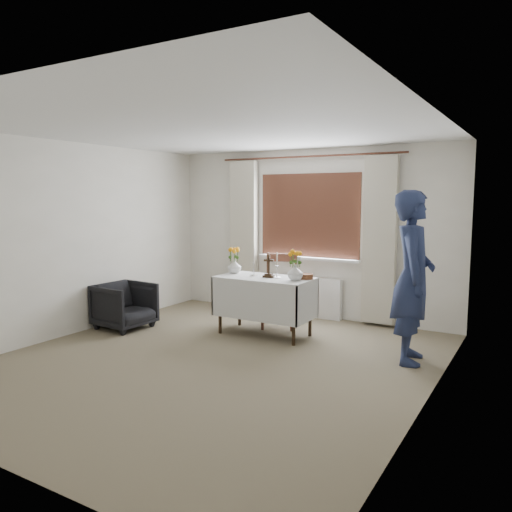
{
  "coord_description": "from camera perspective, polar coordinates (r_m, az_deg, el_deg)",
  "views": [
    {
      "loc": [
        3.09,
        -4.34,
        1.8
      ],
      "look_at": [
        -0.06,
        1.01,
        1.06
      ],
      "focal_mm": 35.0,
      "sensor_mm": 36.0,
      "label": 1
    }
  ],
  "objects": [
    {
      "name": "person",
      "position": [
        5.64,
        17.49,
        -2.32
      ],
      "size": [
        0.58,
        0.76,
        1.87
      ],
      "primitive_type": "imported",
      "rotation": [
        0.0,
        0.0,
        1.78
      ],
      "color": "navy",
      "rests_on": "ground"
    },
    {
      "name": "flower_vase_left",
      "position": [
        6.77,
        -2.48,
        -1.18
      ],
      "size": [
        0.23,
        0.23,
        0.19
      ],
      "primitive_type": "imported",
      "rotation": [
        0.0,
        0.0,
        -0.26
      ],
      "color": "silver",
      "rests_on": "altar_table"
    },
    {
      "name": "altar_table",
      "position": [
        6.53,
        0.99,
        -5.74
      ],
      "size": [
        1.24,
        0.64,
        0.76
      ],
      "primitive_type": "cube",
      "color": "white",
      "rests_on": "ground"
    },
    {
      "name": "wicker_basket",
      "position": [
        6.34,
        5.76,
        -2.33
      ],
      "size": [
        0.23,
        0.23,
        0.07
      ],
      "primitive_type": "cylinder",
      "rotation": [
        0.0,
        0.0,
        -0.43
      ],
      "color": "brown",
      "rests_on": "altar_table"
    },
    {
      "name": "armchair",
      "position": [
        7.09,
        -14.78,
        -5.51
      ],
      "size": [
        0.73,
        0.71,
        0.63
      ],
      "primitive_type": "imported",
      "rotation": [
        0.0,
        0.0,
        1.51
      ],
      "color": "black",
      "rests_on": "ground"
    },
    {
      "name": "candlestick_left",
      "position": [
        6.52,
        -0.25,
        -0.68
      ],
      "size": [
        0.12,
        0.12,
        0.37
      ],
      "primitive_type": null,
      "rotation": [
        0.0,
        0.0,
        0.11
      ],
      "color": "white",
      "rests_on": "altar_table"
    },
    {
      "name": "wooden_chair",
      "position": [
        6.9,
        2.7,
        -4.01
      ],
      "size": [
        0.59,
        0.59,
        1.01
      ],
      "primitive_type": null,
      "rotation": [
        0.0,
        0.0,
        0.33
      ],
      "color": "#552B1D",
      "rests_on": "ground"
    },
    {
      "name": "flower_vase_right",
      "position": [
        6.21,
        4.5,
        -1.9
      ],
      "size": [
        0.19,
        0.19,
        0.2
      ],
      "primitive_type": "imported",
      "rotation": [
        0.0,
        0.0,
        0.0
      ],
      "color": "silver",
      "rests_on": "altar_table"
    },
    {
      "name": "radiator",
      "position": [
        7.58,
        5.8,
        -4.63
      ],
      "size": [
        1.1,
        0.1,
        0.6
      ],
      "primitive_type": "cube",
      "color": "white",
      "rests_on": "ground"
    },
    {
      "name": "wooden_cross",
      "position": [
        6.42,
        1.46,
        -1.15
      ],
      "size": [
        0.15,
        0.12,
        0.3
      ],
      "primitive_type": null,
      "rotation": [
        0.0,
        0.0,
        0.19
      ],
      "color": "black",
      "rests_on": "altar_table"
    },
    {
      "name": "candlestick_right",
      "position": [
        6.38,
        2.41,
        -1.07
      ],
      "size": [
        0.11,
        0.11,
        0.33
      ],
      "primitive_type": null,
      "rotation": [
        0.0,
        0.0,
        -0.27
      ],
      "color": "white",
      "rests_on": "altar_table"
    },
    {
      "name": "ground",
      "position": [
        5.62,
        -4.85,
        -11.87
      ],
      "size": [
        5.0,
        5.0,
        0.0
      ],
      "primitive_type": "plane",
      "color": "#7C7155",
      "rests_on": "ground"
    }
  ]
}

